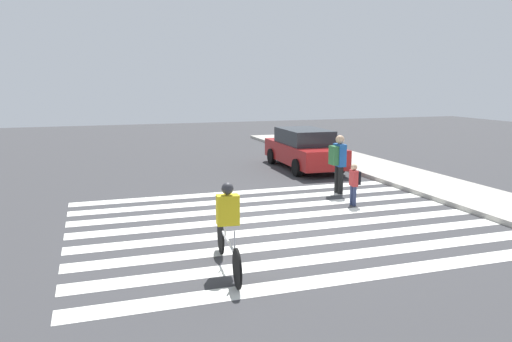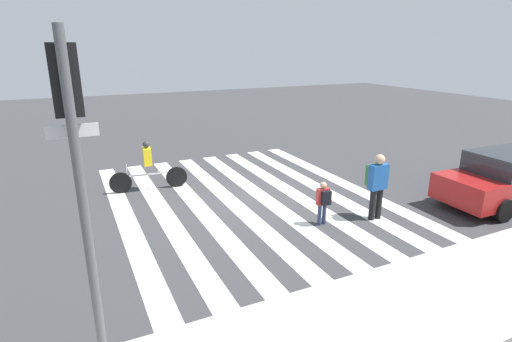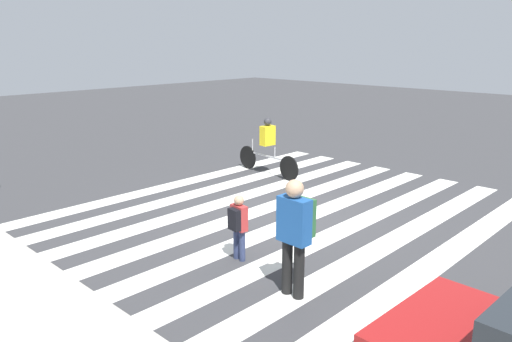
# 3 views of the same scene
# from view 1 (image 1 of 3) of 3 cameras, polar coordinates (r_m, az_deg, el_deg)

# --- Properties ---
(ground_plane) EXTENTS (60.00, 60.00, 0.00)m
(ground_plane) POSITION_cam_1_polar(r_m,az_deg,el_deg) (12.25, 2.95, -5.97)
(ground_plane) COLOR #38383A
(sidewalk_curb) EXTENTS (36.00, 2.50, 0.14)m
(sidewalk_curb) POSITION_cam_1_polar(r_m,az_deg,el_deg) (15.58, 24.92, -3.14)
(sidewalk_curb) COLOR #ADA89E
(sidewalk_curb) RESTS_ON ground_plane
(crosswalk_stripes) EXTENTS (7.64, 10.00, 0.01)m
(crosswalk_stripes) POSITION_cam_1_polar(r_m,az_deg,el_deg) (12.24, 2.95, -5.95)
(crosswalk_stripes) COLOR silver
(crosswalk_stripes) RESTS_ON ground_plane
(pedestrian_adult_tall_backpack) EXTENTS (0.50, 0.43, 1.80)m
(pedestrian_adult_tall_backpack) POSITION_cam_1_polar(r_m,az_deg,el_deg) (15.41, 9.37, 1.29)
(pedestrian_adult_tall_backpack) COLOR black
(pedestrian_adult_tall_backpack) RESTS_ON ground_plane
(pedestrian_child_with_backpack) EXTENTS (0.34, 0.30, 1.17)m
(pedestrian_child_with_backpack) POSITION_cam_1_polar(r_m,az_deg,el_deg) (14.07, 11.18, -1.15)
(pedestrian_child_with_backpack) COLOR navy
(pedestrian_child_with_backpack) RESTS_ON ground_plane
(cyclist_far_lane) EXTENTS (2.44, 0.42, 1.63)m
(cyclist_far_lane) POSITION_cam_1_polar(r_m,az_deg,el_deg) (9.09, -3.23, -6.05)
(cyclist_far_lane) COLOR black
(cyclist_far_lane) RESTS_ON ground_plane
(car_parked_dark_suv) EXTENTS (4.74, 2.02, 1.57)m
(car_parked_dark_suv) POSITION_cam_1_polar(r_m,az_deg,el_deg) (19.75, 5.50, 2.55)
(car_parked_dark_suv) COLOR maroon
(car_parked_dark_suv) RESTS_ON ground_plane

